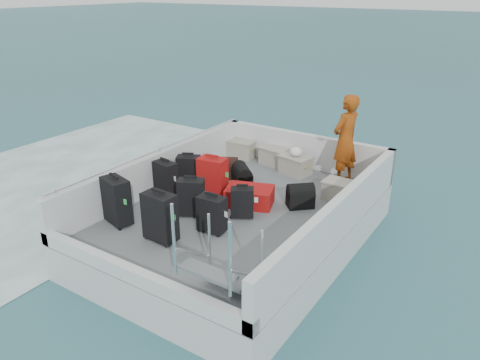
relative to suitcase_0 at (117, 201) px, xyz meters
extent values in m
plane|color=#174851|center=(1.36, 1.42, -1.00)|extent=(160.00, 160.00, 0.00)
plane|color=white|center=(-3.44, 1.42, -1.00)|extent=(10.00, 10.00, 0.00)
cube|color=silver|center=(1.36, 1.42, -0.70)|extent=(3.60, 5.00, 0.60)
cube|color=slate|center=(1.36, 1.42, -0.39)|extent=(3.30, 4.70, 0.02)
cube|color=silver|center=(-0.37, 1.42, -0.03)|extent=(0.14, 5.00, 0.70)
cube|color=silver|center=(3.09, 1.42, -0.03)|extent=(0.14, 5.00, 0.70)
cube|color=silver|center=(1.36, 3.85, -0.03)|extent=(3.60, 0.14, 0.70)
cube|color=silver|center=(1.36, -1.01, -0.28)|extent=(3.60, 0.14, 0.20)
cylinder|color=silver|center=(-0.37, 1.42, 0.37)|extent=(0.04, 4.80, 0.04)
cube|color=black|center=(0.00, 0.00, 0.00)|extent=(0.55, 0.40, 0.75)
cube|color=black|center=(-0.06, 1.20, -0.06)|extent=(0.46, 0.30, 0.64)
cube|color=black|center=(0.04, 1.72, -0.07)|extent=(0.49, 0.42, 0.61)
cube|color=black|center=(0.92, -0.03, -0.01)|extent=(0.50, 0.31, 0.74)
cube|color=black|center=(0.79, 0.85, -0.07)|extent=(0.49, 0.42, 0.62)
cube|color=#B1150D|center=(0.59, 1.70, -0.04)|extent=(0.53, 0.36, 0.68)
cube|color=black|center=(1.40, 0.58, -0.09)|extent=(0.43, 0.27, 0.58)
cube|color=black|center=(1.53, 1.23, -0.12)|extent=(0.42, 0.37, 0.51)
cube|color=#B1150D|center=(1.37, 1.70, -0.22)|extent=(0.91, 0.75, 0.31)
cube|color=#A7A292|center=(-0.05, 3.62, -0.20)|extent=(0.60, 0.44, 0.35)
cube|color=#A7A292|center=(0.78, 3.62, -0.21)|extent=(0.62, 0.47, 0.34)
cube|color=#A7A292|center=(1.38, 3.39, -0.21)|extent=(0.64, 0.50, 0.34)
cube|color=#A7A292|center=(2.58, 2.72, -0.22)|extent=(0.54, 0.38, 0.32)
ellipsoid|color=yellow|center=(2.65, 3.07, -0.27)|extent=(0.28, 0.26, 0.22)
ellipsoid|color=white|center=(1.38, 3.39, 0.06)|extent=(0.24, 0.24, 0.18)
imported|color=#CD5613|center=(2.33, 3.47, 0.47)|extent=(0.56, 0.71, 1.69)
camera|label=1|loc=(5.20, -4.43, 3.12)|focal=35.00mm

